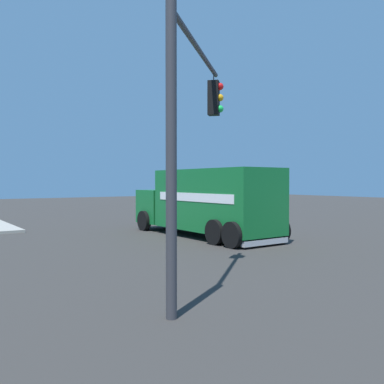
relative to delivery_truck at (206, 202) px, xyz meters
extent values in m
plane|color=#33302D|center=(-0.86, -0.54, -1.57)|extent=(100.00, 100.00, 0.00)
cube|color=#146B2D|center=(-0.67, 0.00, 0.12)|extent=(6.37, 2.40, 2.67)
cube|color=#146B2D|center=(3.62, 0.00, -0.37)|extent=(1.90, 2.40, 1.70)
cube|color=black|center=(4.48, 0.00, -0.03)|extent=(0.08, 2.02, 0.88)
cube|color=#B2B2B7|center=(-3.75, 0.00, -1.38)|extent=(0.20, 2.30, 0.21)
cube|color=white|center=(-0.67, 1.21, 0.25)|extent=(5.35, 0.02, 0.36)
cube|color=white|center=(-0.67, -1.21, 0.25)|extent=(5.35, 0.02, 0.36)
cylinder|color=black|center=(3.57, 1.24, -1.07)|extent=(1.00, 0.28, 1.00)
cylinder|color=black|center=(3.57, -1.24, -1.07)|extent=(1.00, 0.28, 1.00)
cylinder|color=black|center=(-2.25, 1.24, -1.07)|extent=(1.00, 0.28, 1.00)
cylinder|color=black|center=(-2.25, -1.24, -1.07)|extent=(1.00, 0.28, 1.00)
cylinder|color=black|center=(-3.30, 1.24, -1.07)|extent=(1.00, 0.28, 1.00)
cylinder|color=black|center=(-3.30, -1.24, -1.07)|extent=(1.00, 0.28, 1.00)
cylinder|color=#38383D|center=(-8.66, 7.27, 1.32)|extent=(0.20, 0.20, 5.78)
cylinder|color=#38383D|center=(-7.10, 5.54, 3.97)|extent=(3.21, 3.54, 0.12)
cylinder|color=#38383D|center=(-5.78, 4.07, 3.84)|extent=(0.03, 0.03, 0.25)
cube|color=black|center=(-5.78, 4.07, 3.24)|extent=(0.42, 0.42, 0.95)
sphere|color=red|center=(-5.91, 3.95, 3.56)|extent=(0.20, 0.20, 0.20)
sphere|color=#EFA314|center=(-5.91, 3.95, 3.25)|extent=(0.20, 0.20, 0.20)
sphere|color=#19CC4C|center=(-5.91, 3.95, 2.94)|extent=(0.20, 0.20, 0.20)
cube|color=white|center=(9.16, -5.39, -1.08)|extent=(1.84, 4.32, 0.65)
cube|color=black|center=(9.16, -5.54, -0.51)|extent=(1.61, 2.42, 0.50)
cylinder|color=black|center=(8.23, -3.98, -1.26)|extent=(0.21, 0.62, 0.62)
cylinder|color=black|center=(10.07, -3.96, -1.26)|extent=(0.21, 0.62, 0.62)
cylinder|color=black|center=(8.26, -6.82, -1.26)|extent=(0.21, 0.62, 0.62)
cylinder|color=black|center=(10.10, -6.80, -1.26)|extent=(0.21, 0.62, 0.62)
camera|label=1|loc=(-14.92, 11.19, 0.90)|focal=38.60mm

